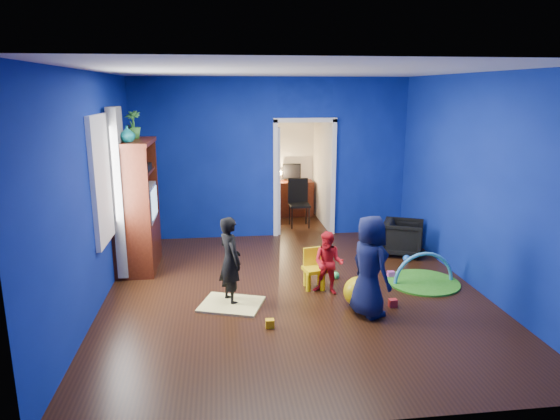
{
  "coord_description": "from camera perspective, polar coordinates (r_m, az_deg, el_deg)",
  "views": [
    {
      "loc": [
        -0.96,
        -6.23,
        2.68
      ],
      "look_at": [
        -0.15,
        0.4,
        1.06
      ],
      "focal_mm": 32.0,
      "sensor_mm": 36.0,
      "label": 1
    }
  ],
  "objects": [
    {
      "name": "floor",
      "position": [
        6.85,
        1.64,
        -9.4
      ],
      "size": [
        5.0,
        5.5,
        0.01
      ],
      "primitive_type": "cube",
      "color": "black",
      "rests_on": "ground"
    },
    {
      "name": "ceiling",
      "position": [
        6.31,
        1.82,
        15.64
      ],
      "size": [
        5.0,
        5.5,
        0.01
      ],
      "primitive_type": "cube",
      "color": "white",
      "rests_on": "wall_back"
    },
    {
      "name": "wall_back",
      "position": [
        9.11,
        -0.91,
        5.88
      ],
      "size": [
        5.0,
        0.02,
        2.9
      ],
      "primitive_type": "cube",
      "color": "navy",
      "rests_on": "floor"
    },
    {
      "name": "wall_front",
      "position": [
        3.81,
        8.04,
        -5.3
      ],
      "size": [
        5.0,
        0.02,
        2.9
      ],
      "primitive_type": "cube",
      "color": "navy",
      "rests_on": "floor"
    },
    {
      "name": "wall_left",
      "position": [
        6.53,
        -20.52,
        1.91
      ],
      "size": [
        0.02,
        5.5,
        2.9
      ],
      "primitive_type": "cube",
      "color": "navy",
      "rests_on": "floor"
    },
    {
      "name": "wall_right",
      "position": [
        7.23,
        21.73,
        2.87
      ],
      "size": [
        0.02,
        5.5,
        2.9
      ],
      "primitive_type": "cube",
      "color": "navy",
      "rests_on": "floor"
    },
    {
      "name": "alcove",
      "position": [
        10.08,
        1.96,
        5.47
      ],
      "size": [
        1.0,
        1.75,
        2.5
      ],
      "primitive_type": null,
      "color": "silver",
      "rests_on": "floor"
    },
    {
      "name": "armchair",
      "position": [
        8.52,
        13.89,
        -3.08
      ],
      "size": [
        0.83,
        0.82,
        0.58
      ],
      "primitive_type": "imported",
      "rotation": [
        0.0,
        0.0,
        1.14
      ],
      "color": "black",
      "rests_on": "floor"
    },
    {
      "name": "child_black",
      "position": [
        6.38,
        -5.71,
        -5.76
      ],
      "size": [
        0.42,
        0.49,
        1.14
      ],
      "primitive_type": "imported",
      "rotation": [
        0.0,
        0.0,
        1.99
      ],
      "color": "black",
      "rests_on": "floor"
    },
    {
      "name": "child_navy",
      "position": [
        6.09,
        10.22,
        -6.34
      ],
      "size": [
        0.59,
        0.71,
        1.24
      ],
      "primitive_type": "imported",
      "rotation": [
        0.0,
        0.0,
        1.95
      ],
      "color": "#0F1438",
      "rests_on": "floor"
    },
    {
      "name": "toddler_red",
      "position": [
        6.7,
        5.56,
        -6.06
      ],
      "size": [
        0.52,
        0.47,
        0.86
      ],
      "primitive_type": "imported",
      "rotation": [
        0.0,
        0.0,
        -0.46
      ],
      "color": "red",
      "rests_on": "floor"
    },
    {
      "name": "vase",
      "position": [
        7.34,
        -17.06,
        8.3
      ],
      "size": [
        0.22,
        0.22,
        0.23
      ],
      "primitive_type": "imported",
      "rotation": [
        0.0,
        0.0,
        -0.01
      ],
      "color": "#0C4F66",
      "rests_on": "tv_armoire"
    },
    {
      "name": "potted_plant",
      "position": [
        7.84,
        -16.47,
        9.34
      ],
      "size": [
        0.27,
        0.27,
        0.41
      ],
      "primitive_type": "imported",
      "rotation": [
        0.0,
        0.0,
        -0.2
      ],
      "color": "#33812E",
      "rests_on": "tv_armoire"
    },
    {
      "name": "tv_armoire",
      "position": [
        7.8,
        -16.14,
        0.5
      ],
      "size": [
        0.58,
        1.14,
        1.96
      ],
      "primitive_type": "cube",
      "color": "#3B1609",
      "rests_on": "floor"
    },
    {
      "name": "crt_tv",
      "position": [
        7.78,
        -15.87,
        0.79
      ],
      "size": [
        0.46,
        0.7,
        0.54
      ],
      "primitive_type": "cube",
      "color": "silver",
      "rests_on": "tv_armoire"
    },
    {
      "name": "yellow_blanket",
      "position": [
        6.49,
        -5.57,
        -10.67
      ],
      "size": [
        0.9,
        0.81,
        0.03
      ],
      "primitive_type": "cube",
      "rotation": [
        0.0,
        0.0,
        -0.33
      ],
      "color": "#F2E07A",
      "rests_on": "floor"
    },
    {
      "name": "hopper_ball",
      "position": [
        6.45,
        8.97,
        -9.21
      ],
      "size": [
        0.38,
        0.38,
        0.38
      ],
      "primitive_type": "sphere",
      "color": "yellow",
      "rests_on": "floor"
    },
    {
      "name": "kid_chair",
      "position": [
        6.92,
        3.95,
        -6.95
      ],
      "size": [
        0.33,
        0.33,
        0.5
      ],
      "primitive_type": "cube",
      "rotation": [
        0.0,
        0.0,
        0.2
      ],
      "color": "yellow",
      "rests_on": "floor"
    },
    {
      "name": "play_mat",
      "position": [
        7.43,
        16.05,
        -7.94
      ],
      "size": [
        1.01,
        1.01,
        0.03
      ],
      "primitive_type": "cylinder",
      "color": "green",
      "rests_on": "floor"
    },
    {
      "name": "toy_arch",
      "position": [
        7.43,
        16.05,
        -7.9
      ],
      "size": [
        0.9,
        0.09,
        0.89
      ],
      "primitive_type": "torus",
      "rotation": [
        1.57,
        0.0,
        0.05
      ],
      "color": "#3F8CD8",
      "rests_on": "floor"
    },
    {
      "name": "window_left",
      "position": [
        6.84,
        -19.81,
        3.33
      ],
      "size": [
        0.03,
        0.95,
        1.55
      ],
      "primitive_type": "cube",
      "color": "white",
      "rests_on": "wall_left"
    },
    {
      "name": "curtain",
      "position": [
        7.4,
        -17.86,
        1.84
      ],
      "size": [
        0.14,
        0.42,
        2.4
      ],
      "primitive_type": "cube",
      "color": "slate",
      "rests_on": "floor"
    },
    {
      "name": "doorway",
      "position": [
        9.26,
        2.8,
        3.48
      ],
      "size": [
        1.16,
        0.1,
        2.1
      ],
      "primitive_type": "cube",
      "color": "white",
      "rests_on": "floor"
    },
    {
      "name": "study_desk",
      "position": [
        10.85,
        1.4,
        1.36
      ],
      "size": [
        0.88,
        0.44,
        0.75
      ],
      "primitive_type": "cube",
      "color": "#3D140A",
      "rests_on": "floor"
    },
    {
      "name": "desk_monitor",
      "position": [
        10.86,
        1.33,
        4.46
      ],
      "size": [
        0.4,
        0.05,
        0.32
      ],
      "primitive_type": "cube",
      "color": "black",
      "rests_on": "study_desk"
    },
    {
      "name": "desk_lamp",
      "position": [
        10.77,
        -0.1,
        4.28
      ],
      "size": [
        0.14,
        0.14,
        0.14
      ],
      "primitive_type": "sphere",
      "color": "#FFD88C",
      "rests_on": "study_desk"
    },
    {
      "name": "folding_chair",
      "position": [
        9.91,
        2.22,
        0.67
      ],
      "size": [
        0.4,
        0.4,
        0.92
      ],
      "primitive_type": "cube",
      "color": "black",
      "rests_on": "floor"
    },
    {
      "name": "book_shelf",
      "position": [
        10.73,
        1.37,
        10.1
      ],
      "size": [
        0.88,
        0.24,
        0.04
      ],
      "primitive_type": "cube",
      "color": "white",
      "rests_on": "study_desk"
    },
    {
      "name": "toy_0",
      "position": [
        6.57,
        12.77,
        -10.32
      ],
      "size": [
        0.1,
        0.08,
        0.1
      ],
      "primitive_type": "cube",
      "color": "red",
      "rests_on": "floor"
    },
    {
      "name": "toy_1",
      "position": [
        8.25,
        14.26,
        -5.35
      ],
      "size": [
        0.11,
        0.11,
        0.11
      ],
      "primitive_type": "sphere",
      "color": "blue",
      "rests_on": "floor"
    },
    {
      "name": "toy_2",
      "position": [
        5.9,
        -1.17,
        -12.85
      ],
      "size": [
        0.1,
        0.08,
        0.1
      ],
      "primitive_type": "cube",
      "color": "#FDB10D",
      "rests_on": "floor"
    },
    {
      "name": "toy_3",
      "position": [
        7.34,
        6.38,
        -7.41
      ],
      "size": [
        0.11,
        0.11,
        0.11
      ],
      "primitive_type": "sphere",
      "color": "green",
      "rests_on": "floor"
    },
    {
      "name": "toy_4",
      "position": [
        7.5,
        12.56,
        -7.22
      ],
      "size": [
        0.1,
        0.08,
        0.1
      ],
      "primitive_type": "cube",
      "color": "#C54AAB",
      "rests_on": "floor"
    }
  ]
}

